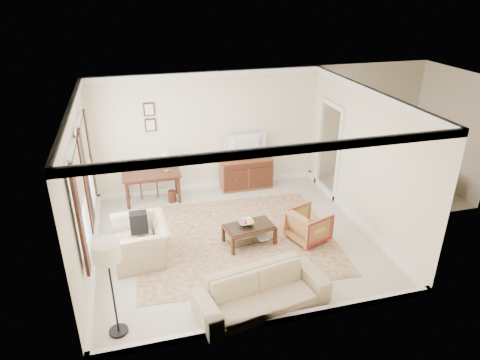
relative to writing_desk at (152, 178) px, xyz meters
name	(u,v)px	position (x,y,z in m)	size (l,w,h in m)	color
room_shell	(234,121)	(1.45, -2.07, 1.86)	(5.51, 5.01, 2.91)	beige
annex_bedroom	(398,177)	(5.94, -0.92, -0.27)	(3.00, 2.70, 2.90)	beige
window_front	(80,203)	(-1.25, -2.77, 0.94)	(0.12, 1.56, 1.80)	#CCB284
window_rear	(86,165)	(-1.25, -1.17, 0.94)	(0.12, 1.56, 1.80)	#CCB284
doorway	(329,151)	(4.16, -0.57, 0.46)	(0.10, 1.12, 2.25)	white
rug	(235,238)	(1.47, -2.08, -0.61)	(3.90, 3.34, 0.01)	maroon
writing_desk	(152,178)	(0.00, 0.00, 0.00)	(1.32, 0.66, 0.72)	#3C1B11
desk_chair	(148,175)	(-0.08, 0.35, -0.09)	(0.45, 0.45, 1.05)	brown
desk_lamp	(166,162)	(0.36, 0.00, 0.36)	(0.32, 0.32, 0.50)	silver
framed_prints	(150,117)	(0.10, 0.40, 1.33)	(0.25, 0.04, 0.68)	#3C1B11
sideboard	(246,173)	(2.32, 0.16, -0.22)	(1.27, 0.49, 0.78)	brown
tv	(246,139)	(2.32, 0.14, 0.68)	(1.01, 0.58, 0.13)	black
coffee_table	(249,230)	(1.69, -2.31, -0.30)	(1.04, 0.70, 0.41)	#3C1B11
fruit_bowl	(246,222)	(1.64, -2.25, -0.15)	(0.42, 0.42, 0.10)	silver
book_a	(241,235)	(1.54, -2.21, -0.45)	(0.28, 0.04, 0.38)	brown
book_b	(257,237)	(1.84, -2.39, -0.45)	(0.28, 0.03, 0.38)	brown
striped_armchair	(309,224)	(2.88, -2.49, -0.25)	(0.70, 0.66, 0.72)	maroon
club_armchair	(141,235)	(-0.38, -2.28, -0.12)	(1.14, 0.74, 0.99)	tan
backpack	(139,221)	(-0.39, -2.18, 0.13)	(0.32, 0.22, 0.40)	black
sofa	(262,287)	(1.37, -4.15, -0.20)	(2.10, 0.61, 0.82)	tan
floor_lamp	(107,258)	(-0.85, -4.10, 0.71)	(0.39, 0.39, 1.58)	black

